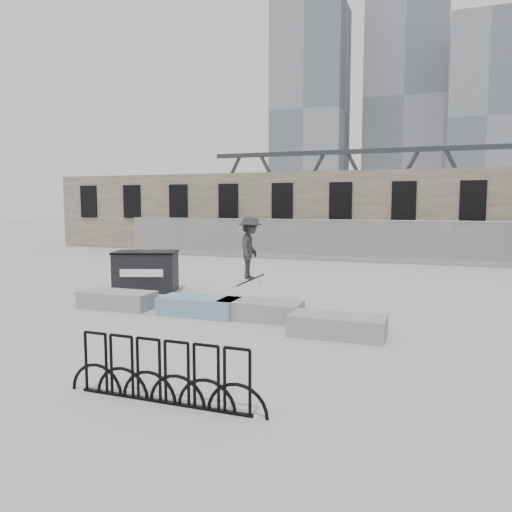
{
  "coord_description": "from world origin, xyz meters",
  "views": [
    {
      "loc": [
        4.75,
        -11.32,
        2.78
      ],
      "look_at": [
        -0.02,
        1.91,
        1.3
      ],
      "focal_mm": 35.0,
      "sensor_mm": 36.0,
      "label": 1
    }
  ],
  "objects_px": {
    "planter_center_left": "(199,305)",
    "planter_offset": "(337,325)",
    "skateboarder": "(250,248)",
    "planter_far_left": "(117,299)",
    "bike_rack": "(163,373)",
    "planter_center_right": "(260,309)",
    "dumpster": "(146,271)"
  },
  "relations": [
    {
      "from": "planter_center_left",
      "to": "skateboarder",
      "type": "height_order",
      "value": "skateboarder"
    },
    {
      "from": "planter_center_right",
      "to": "dumpster",
      "type": "xyz_separation_m",
      "value": [
        -4.71,
        2.43,
        0.4
      ]
    },
    {
      "from": "planter_center_right",
      "to": "planter_offset",
      "type": "xyz_separation_m",
      "value": [
        2.04,
        -0.93,
        0.0
      ]
    },
    {
      "from": "planter_center_left",
      "to": "planter_center_right",
      "type": "distance_m",
      "value": 1.59
    },
    {
      "from": "dumpster",
      "to": "skateboarder",
      "type": "bearing_deg",
      "value": -37.62
    },
    {
      "from": "planter_center_right",
      "to": "skateboarder",
      "type": "distance_m",
      "value": 1.87
    },
    {
      "from": "bike_rack",
      "to": "planter_center_left",
      "type": "bearing_deg",
      "value": 111.07
    },
    {
      "from": "skateboarder",
      "to": "planter_center_left",
      "type": "bearing_deg",
      "value": 132.46
    },
    {
      "from": "planter_center_left",
      "to": "planter_offset",
      "type": "height_order",
      "value": "same"
    },
    {
      "from": "planter_center_right",
      "to": "bike_rack",
      "type": "height_order",
      "value": "bike_rack"
    },
    {
      "from": "planter_far_left",
      "to": "bike_rack",
      "type": "distance_m",
      "value": 6.85
    },
    {
      "from": "planter_far_left",
      "to": "dumpster",
      "type": "xyz_separation_m",
      "value": [
        -0.67,
        2.49,
        0.4
      ]
    },
    {
      "from": "planter_center_right",
      "to": "planter_offset",
      "type": "relative_size",
      "value": 1.0
    },
    {
      "from": "planter_far_left",
      "to": "planter_offset",
      "type": "distance_m",
      "value": 6.14
    },
    {
      "from": "planter_center_right",
      "to": "planter_far_left",
      "type": "bearing_deg",
      "value": -179.13
    },
    {
      "from": "planter_offset",
      "to": "skateboarder",
      "type": "relative_size",
      "value": 1.07
    },
    {
      "from": "planter_far_left",
      "to": "bike_rack",
      "type": "relative_size",
      "value": 0.64
    },
    {
      "from": "planter_center_left",
      "to": "dumpster",
      "type": "distance_m",
      "value": 4.03
    },
    {
      "from": "bike_rack",
      "to": "planter_offset",
      "type": "bearing_deg",
      "value": 69.37
    },
    {
      "from": "planter_far_left",
      "to": "planter_center_left",
      "type": "relative_size",
      "value": 1.0
    },
    {
      "from": "planter_center_left",
      "to": "bike_rack",
      "type": "xyz_separation_m",
      "value": [
        1.99,
        -5.18,
        0.19
      ]
    },
    {
      "from": "planter_center_left",
      "to": "planter_offset",
      "type": "xyz_separation_m",
      "value": [
        3.63,
        -0.83,
        0.0
      ]
    },
    {
      "from": "dumpster",
      "to": "bike_rack",
      "type": "height_order",
      "value": "dumpster"
    },
    {
      "from": "planter_center_right",
      "to": "skateboarder",
      "type": "bearing_deg",
      "value": 121.34
    },
    {
      "from": "planter_offset",
      "to": "planter_center_left",
      "type": "bearing_deg",
      "value": 167.05
    },
    {
      "from": "planter_center_right",
      "to": "dumpster",
      "type": "distance_m",
      "value": 5.31
    },
    {
      "from": "planter_far_left",
      "to": "dumpster",
      "type": "bearing_deg",
      "value": 105.11
    },
    {
      "from": "planter_center_left",
      "to": "skateboarder",
      "type": "bearing_deg",
      "value": 51.51
    },
    {
      "from": "planter_center_left",
      "to": "dumpster",
      "type": "bearing_deg",
      "value": 141.05
    },
    {
      "from": "dumpster",
      "to": "skateboarder",
      "type": "relative_size",
      "value": 1.19
    },
    {
      "from": "planter_far_left",
      "to": "planter_center_left",
      "type": "distance_m",
      "value": 2.45
    },
    {
      "from": "planter_offset",
      "to": "bike_rack",
      "type": "distance_m",
      "value": 4.64
    }
  ]
}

